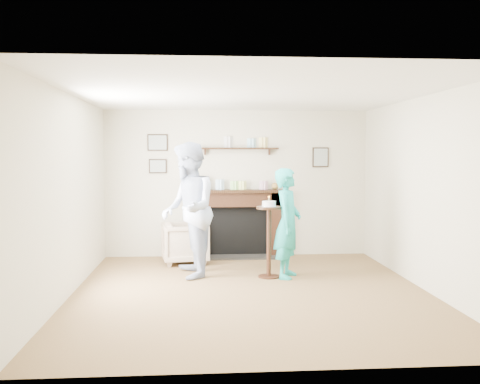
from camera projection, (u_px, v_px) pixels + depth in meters
name	position (u px, v px, depth m)	size (l,w,h in m)	color
ground	(251.00, 292.00, 6.79)	(5.00, 5.00, 0.00)	brown
room_shell	(246.00, 163.00, 7.37)	(4.54, 5.02, 2.52)	beige
armchair	(186.00, 263.00, 8.62)	(0.70, 0.72, 0.65)	tan
man	(189.00, 277.00, 7.64)	(0.94, 0.73, 1.93)	#A8B7D2
woman	(287.00, 277.00, 7.62)	(0.57, 0.37, 1.55)	teal
pedestal_table	(269.00, 227.00, 7.56)	(0.36, 0.36, 1.16)	black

